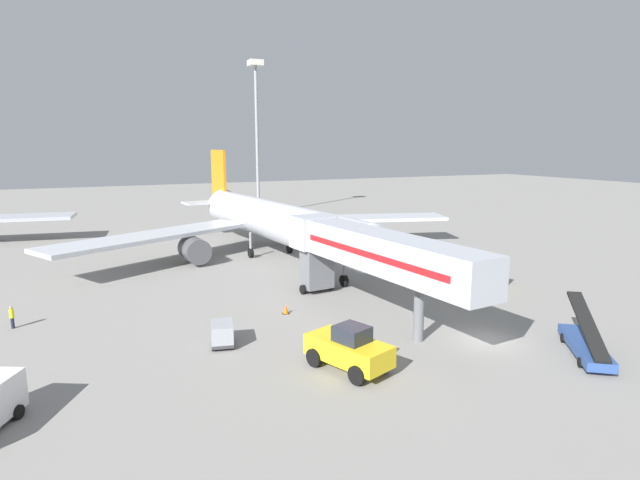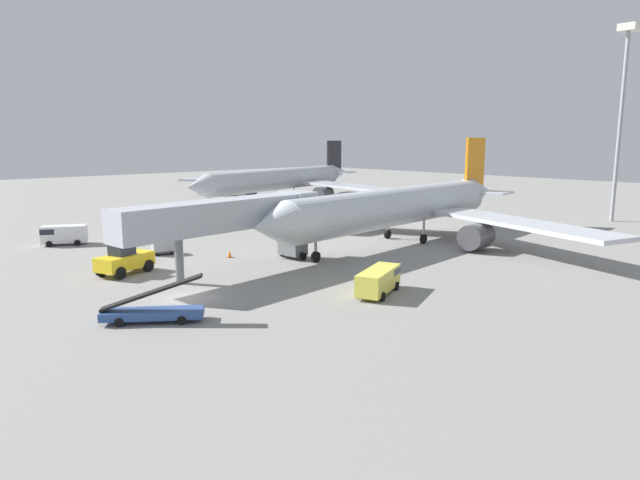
% 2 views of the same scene
% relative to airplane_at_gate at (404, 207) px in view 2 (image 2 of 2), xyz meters
% --- Properties ---
extents(ground_plane, '(300.00, 300.00, 0.00)m').
position_rel_airplane_at_gate_xyz_m(ground_plane, '(4.02, -31.12, -4.13)').
color(ground_plane, gray).
extents(airplane_at_gate, '(49.96, 46.04, 12.16)m').
position_rel_airplane_at_gate_xyz_m(airplane_at_gate, '(0.00, 0.00, 0.00)').
color(airplane_at_gate, silver).
rests_on(airplane_at_gate, ground).
extents(jet_bridge, '(5.26, 21.45, 6.75)m').
position_rel_airplane_at_gate_xyz_m(jet_bridge, '(-0.71, -23.16, 0.90)').
color(jet_bridge, '#B2B7C1').
rests_on(jet_bridge, ground).
extents(pushback_tug, '(3.97, 5.62, 2.69)m').
position_rel_airplane_at_gate_xyz_m(pushback_tug, '(-6.44, -31.16, -2.88)').
color(pushback_tug, yellow).
rests_on(pushback_tug, ground).
extents(belt_loader_truck, '(5.22, 6.28, 3.17)m').
position_rel_airplane_at_gate_xyz_m(belt_loader_truck, '(7.83, -35.54, -3.37)').
color(belt_loader_truck, '#2D4C8E').
rests_on(belt_loader_truck, ground).
extents(service_van_far_center, '(3.89, 5.89, 1.96)m').
position_rel_airplane_at_gate_xyz_m(service_van_far_center, '(13.27, -19.22, -3.00)').
color(service_van_far_center, '#E5DB4C').
rests_on(service_van_far_center, ground).
extents(service_van_mid_right, '(4.06, 5.18, 2.21)m').
position_rel_airplane_at_gate_xyz_m(service_van_mid_right, '(-25.03, -30.30, -2.87)').
color(service_van_mid_right, white).
rests_on(service_van_mid_right, ground).
extents(baggage_cart_outer_right, '(1.82, 2.39, 1.54)m').
position_rel_airplane_at_gate_xyz_m(baggage_cart_outer_right, '(-12.21, -24.55, -3.29)').
color(baggage_cart_outer_right, '#38383D').
rests_on(baggage_cart_outer_right, ground).
extents(ground_crew_worker_foreground, '(0.37, 0.37, 1.65)m').
position_rel_airplane_at_gate_xyz_m(ground_crew_worker_foreground, '(-24.96, -15.07, -3.26)').
color(ground_crew_worker_foreground, '#1E2333').
rests_on(ground_crew_worker_foreground, ground).
extents(safety_cone_alpha, '(0.50, 0.50, 0.76)m').
position_rel_airplane_at_gate_xyz_m(safety_cone_alpha, '(-6.14, -20.24, -3.76)').
color(safety_cone_alpha, black).
rests_on(safety_cone_alpha, ground).
extents(airplane_background, '(51.17, 49.47, 11.62)m').
position_rel_airplane_at_gate_xyz_m(airplane_background, '(-46.24, 19.07, -0.13)').
color(airplane_background, '#B7BCC6').
rests_on(airplane_background, ground).
extents(apron_light_mast, '(2.40, 2.40, 27.76)m').
position_rel_airplane_at_gate_xyz_m(apron_light_mast, '(10.13, 35.87, 14.90)').
color(apron_light_mast, '#93969B').
rests_on(apron_light_mast, ground).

